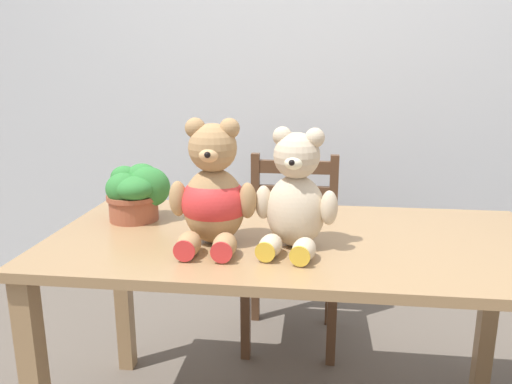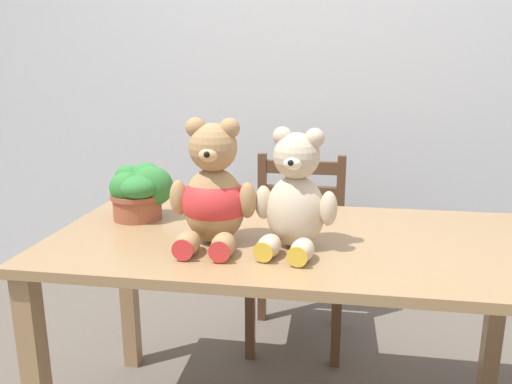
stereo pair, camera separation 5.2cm
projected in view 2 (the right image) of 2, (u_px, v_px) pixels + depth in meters
The scene contains 6 objects.
wall_back at pixel (317, 59), 2.55m from camera, with size 8.00×0.04×2.60m, color silver.
dining_table at pixel (296, 266), 1.60m from camera, with size 1.56×0.77×0.74m.
wooden_chair_behind at pixel (298, 248), 2.31m from camera, with size 0.41×0.39×0.86m.
teddy_bear_left at pixel (213, 195), 1.49m from camera, with size 0.26×0.27×0.38m.
teddy_bear_right at pixel (296, 198), 1.45m from camera, with size 0.25×0.27×0.36m.
potted_plant at pixel (140, 190), 1.74m from camera, with size 0.22×0.19×0.19m.
Camera 2 is at (0.11, -1.11, 1.27)m, focal length 35.00 mm.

